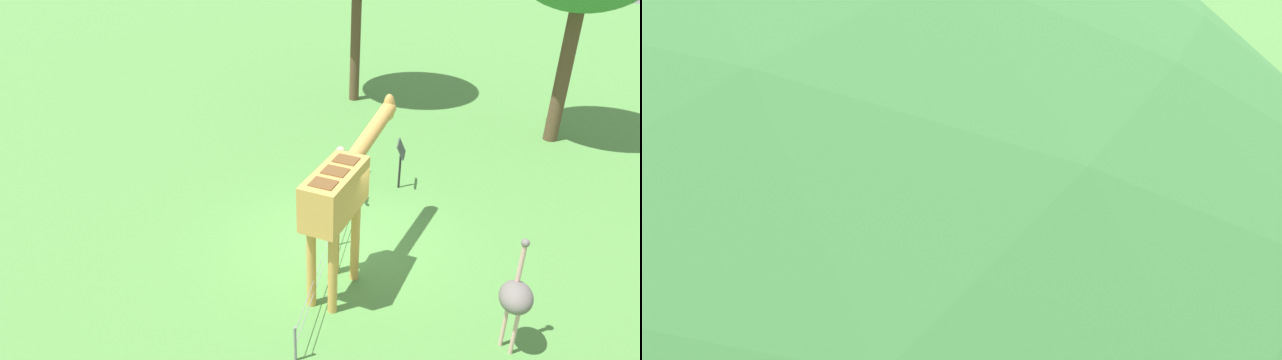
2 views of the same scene
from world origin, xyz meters
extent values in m
plane|color=#4C843D|center=(0.00, 0.00, 0.00)|extent=(60.00, 60.00, 0.00)
cylinder|color=#C69347|center=(-0.96, -0.02, 0.91)|extent=(0.18, 0.18, 1.82)
cylinder|color=#C69347|center=(-1.06, -0.45, 0.91)|extent=(0.18, 0.18, 1.82)
cylinder|color=#C69347|center=(-2.03, 0.23, 0.91)|extent=(0.18, 0.18, 1.82)
cylinder|color=#C69347|center=(-2.13, -0.20, 0.91)|extent=(0.18, 0.18, 1.82)
cube|color=#C69347|center=(-1.54, -0.11, 2.27)|extent=(1.81, 1.06, 0.90)
cube|color=brown|center=(-1.06, -0.22, 2.73)|extent=(0.45, 0.51, 0.02)
cube|color=brown|center=(-1.54, -0.11, 2.73)|extent=(0.45, 0.51, 0.02)
cube|color=brown|center=(-2.03, 0.00, 2.73)|extent=(0.45, 0.51, 0.02)
cylinder|color=#C69347|center=(0.16, -0.49, 2.73)|extent=(2.37, 0.83, 0.69)
ellipsoid|color=#C69347|center=(1.28, -0.75, 2.92)|extent=(0.43, 0.34, 0.68)
cylinder|color=brown|center=(1.28, -0.69, 3.10)|extent=(0.05, 0.05, 0.14)
cylinder|color=brown|center=(1.28, -0.81, 3.10)|extent=(0.05, 0.05, 0.14)
cylinder|color=navy|center=(1.83, 0.32, 0.39)|extent=(0.14, 0.14, 0.78)
cylinder|color=navy|center=(1.87, 0.51, 0.39)|extent=(0.14, 0.14, 0.78)
cube|color=silver|center=(1.85, 0.42, 1.06)|extent=(0.32, 0.41, 0.55)
sphere|color=#D8AD8C|center=(1.85, 0.42, 1.47)|extent=(0.22, 0.22, 0.22)
cylinder|color=#D8AD8C|center=(1.56, 0.32, 1.51)|extent=(0.38, 0.16, 0.50)
cylinder|color=#D8AD8C|center=(1.90, 0.63, 1.05)|extent=(0.08, 0.08, 0.50)
cube|color=brown|center=(1.85, 0.19, 0.88)|extent=(0.16, 0.22, 0.24)
cylinder|color=#CC9E93|center=(-2.36, -3.31, 0.45)|extent=(0.07, 0.07, 0.90)
cylinder|color=#CC9E93|center=(-2.52, -3.47, 0.45)|extent=(0.07, 0.07, 0.90)
ellipsoid|color=#66605B|center=(-2.44, -3.39, 1.18)|extent=(0.70, 0.56, 0.49)
cylinder|color=#CC9E93|center=(-2.29, -3.39, 1.73)|extent=(0.08, 0.08, 0.80)
sphere|color=#66605B|center=(-2.29, -3.39, 2.18)|extent=(0.14, 0.14, 0.14)
cylinder|color=brown|center=(7.11, -5.32, 2.07)|extent=(0.42, 0.42, 4.15)
cylinder|color=brown|center=(9.28, 1.30, 2.37)|extent=(0.35, 0.35, 4.75)
cylinder|color=black|center=(2.98, -0.97, 0.47)|extent=(0.06, 0.06, 0.95)
cube|color=#333D38|center=(2.98, -0.97, 1.13)|extent=(0.56, 0.21, 0.38)
cylinder|color=slate|center=(-3.50, 0.16, 0.38)|extent=(0.05, 0.05, 0.75)
cylinder|color=slate|center=(0.00, 0.16, 0.38)|extent=(0.05, 0.05, 0.75)
cylinder|color=slate|center=(3.50, 0.16, 0.38)|extent=(0.05, 0.05, 0.75)
cube|color=slate|center=(0.00, 0.16, 0.64)|extent=(7.00, 0.01, 0.01)
cube|color=slate|center=(0.00, 0.16, 0.34)|extent=(7.00, 0.01, 0.01)
camera|label=1|loc=(-10.33, -1.79, 7.46)|focal=31.82mm
camera|label=2|loc=(8.86, -5.26, 6.55)|focal=48.89mm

